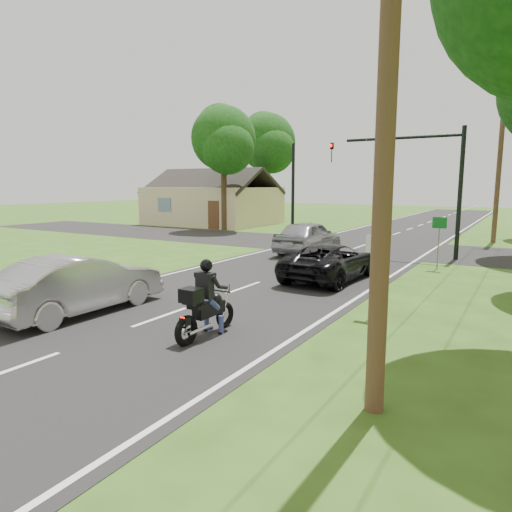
# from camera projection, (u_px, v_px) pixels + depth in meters

# --- Properties ---
(ground) EXTENTS (140.00, 140.00, 0.00)m
(ground) POSITION_uv_depth(u_px,v_px,m) (161.00, 317.00, 11.82)
(ground) COLOR #314C15
(ground) RESTS_ON ground
(road) EXTENTS (8.00, 100.00, 0.01)m
(road) POSITION_uv_depth(u_px,v_px,m) (316.00, 262.00, 20.28)
(road) COLOR black
(road) RESTS_ON ground
(cross_road) EXTENTS (60.00, 7.00, 0.01)m
(cross_road) POSITION_uv_depth(u_px,v_px,m) (360.00, 247.00, 25.35)
(cross_road) COLOR black
(cross_road) RESTS_ON ground
(motorcycle_rider) EXTENTS (0.59, 2.08, 1.80)m
(motorcycle_rider) POSITION_uv_depth(u_px,v_px,m) (205.00, 306.00, 10.21)
(motorcycle_rider) COLOR black
(motorcycle_rider) RESTS_ON ground
(dark_suv) EXTENTS (2.36, 4.81, 1.32)m
(dark_suv) POSITION_uv_depth(u_px,v_px,m) (330.00, 261.00, 16.44)
(dark_suv) COLOR black
(dark_suv) RESTS_ON road
(silver_sedan) EXTENTS (1.68, 4.73, 1.55)m
(silver_sedan) POSITION_uv_depth(u_px,v_px,m) (79.00, 284.00, 12.12)
(silver_sedan) COLOR #AAA9AE
(silver_sedan) RESTS_ON road
(silver_suv) EXTENTS (1.98, 4.87, 1.65)m
(silver_suv) POSITION_uv_depth(u_px,v_px,m) (308.00, 237.00, 22.74)
(silver_suv) COLOR #95969C
(silver_suv) RESTS_ON road
(traffic_signal) EXTENTS (6.38, 0.44, 6.00)m
(traffic_signal) POSITION_uv_depth(u_px,v_px,m) (419.00, 169.00, 21.32)
(traffic_signal) COLOR black
(traffic_signal) RESTS_ON ground
(signal_pole_far) EXTENTS (0.20, 0.20, 6.00)m
(signal_pole_far) POSITION_uv_depth(u_px,v_px,m) (293.00, 191.00, 29.24)
(signal_pole_far) COLOR black
(signal_pole_far) RESTS_ON ground
(utility_pole_near) EXTENTS (1.60, 0.28, 10.00)m
(utility_pole_near) POSITION_uv_depth(u_px,v_px,m) (389.00, 59.00, 6.18)
(utility_pole_near) COLOR brown
(utility_pole_near) RESTS_ON ground
(utility_pole_far) EXTENTS (1.60, 0.28, 10.00)m
(utility_pole_far) POSITION_uv_depth(u_px,v_px,m) (500.00, 156.00, 26.48)
(utility_pole_far) COLOR brown
(utility_pole_far) RESTS_ON ground
(sign_white) EXTENTS (0.55, 0.07, 2.12)m
(sign_white) POSITION_uv_depth(u_px,v_px,m) (376.00, 256.00, 11.69)
(sign_white) COLOR slate
(sign_white) RESTS_ON ground
(sign_green) EXTENTS (0.55, 0.07, 2.12)m
(sign_green) POSITION_uv_depth(u_px,v_px,m) (439.00, 230.00, 18.36)
(sign_green) COLOR slate
(sign_green) RESTS_ON ground
(tree_left_near) EXTENTS (5.12, 4.96, 9.22)m
(tree_left_near) POSITION_uv_depth(u_px,v_px,m) (225.00, 142.00, 33.54)
(tree_left_near) COLOR #332316
(tree_left_near) RESTS_ON ground
(tree_left_far) EXTENTS (5.76, 5.58, 10.14)m
(tree_left_far) POSITION_uv_depth(u_px,v_px,m) (268.00, 145.00, 42.89)
(tree_left_far) COLOR #332316
(tree_left_far) RESTS_ON ground
(house) EXTENTS (10.20, 8.00, 4.84)m
(house) POSITION_uv_depth(u_px,v_px,m) (213.00, 204.00, 40.02)
(house) COLOR tan
(house) RESTS_ON ground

